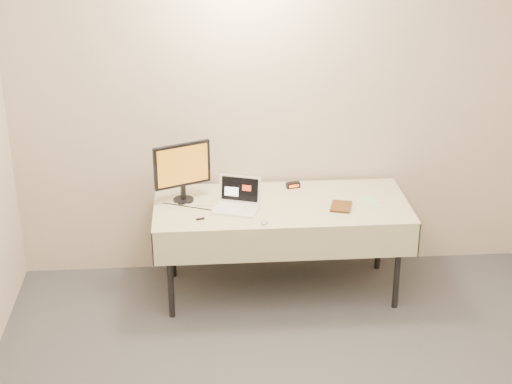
{
  "coord_description": "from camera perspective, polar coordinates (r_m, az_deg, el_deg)",
  "views": [
    {
      "loc": [
        -0.58,
        -3.13,
        3.13
      ],
      "look_at": [
        -0.19,
        1.99,
        0.86
      ],
      "focal_mm": 55.0,
      "sensor_mm": 36.0,
      "label": 1
    }
  ],
  "objects": [
    {
      "name": "alarm_clock",
      "position": [
        5.99,
        2.71,
        0.51
      ],
      "size": [
        0.11,
        0.06,
        0.04
      ],
      "rotation": [
        0.0,
        0.0,
        0.22
      ],
      "color": "black",
      "rests_on": "table"
    },
    {
      "name": "laptop",
      "position": [
        5.64,
        -1.36,
        -0.65
      ],
      "size": [
        0.37,
        0.34,
        0.22
      ],
      "rotation": [
        0.0,
        0.0,
        -0.33
      ],
      "color": "white",
      "rests_on": "table"
    },
    {
      "name": "monitor",
      "position": [
        5.69,
        -5.39,
        1.76
      ],
      "size": [
        0.41,
        0.2,
        0.44
      ],
      "rotation": [
        0.0,
        0.0,
        0.4
      ],
      "color": "black",
      "rests_on": "table"
    },
    {
      "name": "book",
      "position": [
        5.66,
        5.52,
        -0.2
      ],
      "size": [
        0.14,
        0.06,
        0.19
      ],
      "primitive_type": "imported",
      "rotation": [
        0.0,
        0.0,
        -0.29
      ],
      "color": "#965A1B",
      "rests_on": "table"
    },
    {
      "name": "back_wall",
      "position": [
        5.93,
        1.47,
        6.39
      ],
      "size": [
        4.0,
        0.1,
        2.7
      ],
      "primitive_type": "cube",
      "color": "beige",
      "rests_on": "ground"
    },
    {
      "name": "usb_dongle",
      "position": [
        5.49,
        -4.08,
        -1.96
      ],
      "size": [
        0.06,
        0.03,
        0.01
      ],
      "primitive_type": "cube",
      "rotation": [
        0.0,
        0.0,
        0.29
      ],
      "color": "black",
      "rests_on": "table"
    },
    {
      "name": "clicker",
      "position": [
        5.42,
        0.64,
        -2.18
      ],
      "size": [
        0.07,
        0.1,
        0.02
      ],
      "primitive_type": "ellipsoid",
      "rotation": [
        0.0,
        0.0,
        -0.39
      ],
      "color": "#B9B9BB",
      "rests_on": "table"
    },
    {
      "name": "paper_form",
      "position": [
        5.82,
        8.31,
        -0.67
      ],
      "size": [
        0.18,
        0.26,
        0.0
      ],
      "primitive_type": "cube",
      "rotation": [
        0.0,
        0.0,
        0.37
      ],
      "color": "#B9E2B3",
      "rests_on": "table"
    },
    {
      "name": "table",
      "position": [
        5.75,
        1.86,
        -1.4
      ],
      "size": [
        1.86,
        0.81,
        0.74
      ],
      "color": "black",
      "rests_on": "ground"
    }
  ]
}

